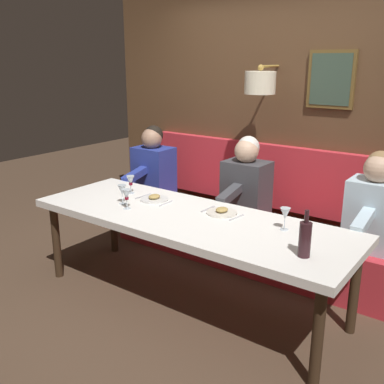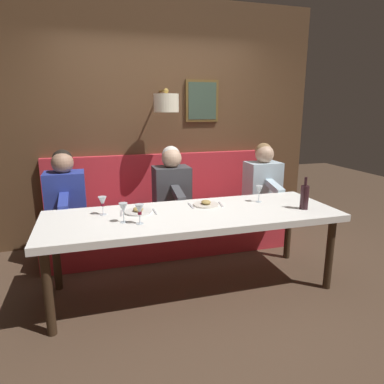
# 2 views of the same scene
# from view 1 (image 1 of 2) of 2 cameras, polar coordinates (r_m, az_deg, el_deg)

# --- Properties ---
(ground_plane) EXTENTS (12.00, 12.00, 0.00)m
(ground_plane) POSITION_cam_1_polar(r_m,az_deg,el_deg) (3.74, -0.52, -13.79)
(ground_plane) COLOR #4C3828
(dining_table) EXTENTS (0.90, 2.62, 0.74)m
(dining_table) POSITION_cam_1_polar(r_m,az_deg,el_deg) (3.45, -0.55, -4.03)
(dining_table) COLOR white
(dining_table) RESTS_ON ground_plane
(banquette_bench) EXTENTS (0.52, 2.82, 0.45)m
(banquette_bench) POSITION_cam_1_polar(r_m,az_deg,el_deg) (4.31, 6.61, -6.27)
(banquette_bench) COLOR red
(banquette_bench) RESTS_ON ground_plane
(back_wall_panel) EXTENTS (0.59, 4.02, 2.90)m
(back_wall_panel) POSITION_cam_1_polar(r_m,az_deg,el_deg) (4.51, 10.82, 9.61)
(back_wall_panel) COLOR brown
(back_wall_panel) RESTS_ON ground_plane
(diner_nearest) EXTENTS (0.60, 0.40, 0.79)m
(diner_nearest) POSITION_cam_1_polar(r_m,az_deg,el_deg) (3.71, 22.44, -1.58)
(diner_nearest) COLOR silver
(diner_nearest) RESTS_ON banquette_bench
(diner_near) EXTENTS (0.60, 0.40, 0.79)m
(diner_near) POSITION_cam_1_polar(r_m,az_deg,el_deg) (4.11, 6.98, 1.26)
(diner_near) COLOR #3D3D42
(diner_near) RESTS_ON banquette_bench
(diner_middle) EXTENTS (0.60, 0.40, 0.79)m
(diner_middle) POSITION_cam_1_polar(r_m,az_deg,el_deg) (4.74, -5.02, 3.42)
(diner_middle) COLOR #283893
(diner_middle) RESTS_ON banquette_bench
(place_setting_0) EXTENTS (0.24, 0.31, 0.05)m
(place_setting_0) POSITION_cam_1_polar(r_m,az_deg,el_deg) (3.81, -4.87, -0.84)
(place_setting_0) COLOR silver
(place_setting_0) RESTS_ON dining_table
(place_setting_1) EXTENTS (0.24, 0.32, 0.05)m
(place_setting_1) POSITION_cam_1_polar(r_m,az_deg,el_deg) (3.48, 3.86, -2.57)
(place_setting_1) COLOR silver
(place_setting_1) RESTS_ON dining_table
(wine_glass_0) EXTENTS (0.07, 0.07, 0.16)m
(wine_glass_0) POSITION_cam_1_polar(r_m,az_deg,el_deg) (3.18, 11.91, -2.82)
(wine_glass_0) COLOR silver
(wine_glass_0) RESTS_ON dining_table
(wine_glass_1) EXTENTS (0.07, 0.07, 0.16)m
(wine_glass_1) POSITION_cam_1_polar(r_m,az_deg,el_deg) (3.72, -8.99, 0.21)
(wine_glass_1) COLOR silver
(wine_glass_1) RESTS_ON dining_table
(wine_glass_2) EXTENTS (0.07, 0.07, 0.16)m
(wine_glass_2) POSITION_cam_1_polar(r_m,az_deg,el_deg) (3.59, -8.43, -0.40)
(wine_glass_2) COLOR silver
(wine_glass_2) RESTS_ON dining_table
(wine_glass_3) EXTENTS (0.07, 0.07, 0.16)m
(wine_glass_3) POSITION_cam_1_polar(r_m,az_deg,el_deg) (4.00, -7.92, 1.41)
(wine_glass_3) COLOR silver
(wine_glass_3) RESTS_ON dining_table
(wine_bottle) EXTENTS (0.08, 0.08, 0.30)m
(wine_bottle) POSITION_cam_1_polar(r_m,az_deg,el_deg) (2.78, 14.34, -5.86)
(wine_bottle) COLOR #33191E
(wine_bottle) RESTS_ON dining_table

